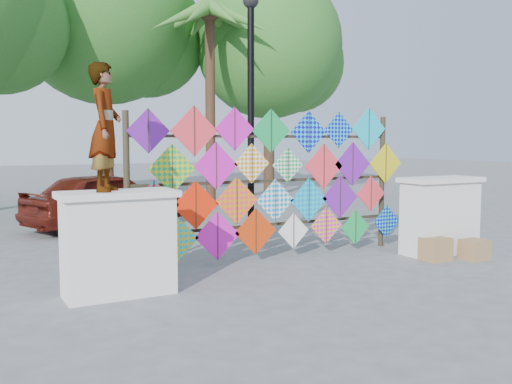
% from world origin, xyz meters
% --- Properties ---
extents(ground, '(80.00, 80.00, 0.00)m').
position_xyz_m(ground, '(0.00, 0.00, 0.00)').
color(ground, gray).
rests_on(ground, ground).
extents(parapet_left, '(1.40, 0.65, 1.28)m').
position_xyz_m(parapet_left, '(-2.70, -0.20, 0.65)').
color(parapet_left, white).
rests_on(parapet_left, ground).
extents(parapet_right, '(1.40, 0.65, 1.28)m').
position_xyz_m(parapet_right, '(2.70, -0.20, 0.65)').
color(parapet_right, white).
rests_on(parapet_right, ground).
extents(kite_rack, '(4.99, 0.24, 2.45)m').
position_xyz_m(kite_rack, '(0.04, 0.73, 1.23)').
color(kite_rack, '#2F271A').
rests_on(kite_rack, ground).
extents(tree_mid, '(6.30, 5.60, 8.61)m').
position_xyz_m(tree_mid, '(0.11, 11.03, 5.77)').
color(tree_mid, '#472B1E').
rests_on(tree_mid, ground).
extents(tree_east, '(5.40, 4.80, 7.42)m').
position_xyz_m(tree_east, '(5.09, 9.53, 4.99)').
color(tree_east, '#472B1E').
rests_on(tree_east, ground).
extents(palm_tree, '(3.62, 3.62, 5.83)m').
position_xyz_m(palm_tree, '(2.20, 8.00, 4.95)').
color(palm_tree, '#472B1E').
rests_on(palm_tree, ground).
extents(vendor_woman, '(0.58, 0.66, 1.52)m').
position_xyz_m(vendor_woman, '(-2.83, -0.20, 2.04)').
color(vendor_woman, '#99999E').
rests_on(vendor_woman, parapet_left).
extents(sedan, '(3.89, 2.65, 1.23)m').
position_xyz_m(sedan, '(-1.45, 5.34, 0.61)').
color(sedan, '#56160E').
rests_on(sedan, ground).
extents(lamppost, '(0.28, 0.28, 4.46)m').
position_xyz_m(lamppost, '(0.30, 2.00, 2.69)').
color(lamppost, black).
rests_on(lamppost, ground).
extents(cardboard_box_near, '(0.41, 0.36, 0.36)m').
position_xyz_m(cardboard_box_near, '(2.23, -0.57, 0.18)').
color(cardboard_box_near, '#946D47').
rests_on(cardboard_box_near, ground).
extents(cardboard_box_far, '(0.38, 0.35, 0.32)m').
position_xyz_m(cardboard_box_far, '(2.82, -0.82, 0.16)').
color(cardboard_box_far, '#946D47').
rests_on(cardboard_box_far, ground).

